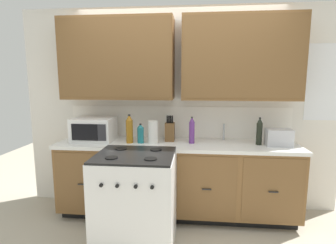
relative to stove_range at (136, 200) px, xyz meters
name	(u,v)px	position (x,y,z in m)	size (l,w,h in m)	color
ground_plane	(174,228)	(0.36, 0.33, -0.47)	(8.00, 8.00, 0.00)	#B2A893
wall_unit	(178,79)	(0.36, 0.83, 1.18)	(3.98, 0.40, 2.52)	white
counter_run	(177,178)	(0.36, 0.63, 0.00)	(2.81, 0.64, 0.91)	black
stove_range	(136,200)	(0.00, 0.00, 0.00)	(0.76, 0.68, 0.95)	white
microwave	(94,129)	(-0.64, 0.63, 0.58)	(0.48, 0.37, 0.28)	white
toaster	(279,137)	(1.50, 0.60, 0.53)	(0.28, 0.18, 0.19)	#B7B7BC
knife_block	(170,131)	(0.27, 0.72, 0.55)	(0.11, 0.14, 0.31)	brown
sink_faucet	(224,132)	(0.93, 0.84, 0.54)	(0.02, 0.02, 0.20)	#B2B5BA
paper_towel_roll	(153,132)	(0.09, 0.59, 0.57)	(0.12, 0.12, 0.26)	white
bottle_violet	(192,130)	(0.54, 0.62, 0.59)	(0.06, 0.06, 0.31)	#663384
bottle_teal	(141,134)	(-0.06, 0.58, 0.55)	(0.08, 0.08, 0.23)	#1E707A
bottle_amber	(129,129)	(-0.19, 0.57, 0.60)	(0.08, 0.08, 0.34)	#9E6619
bottle_dark	(259,132)	(1.30, 0.63, 0.59)	(0.07, 0.07, 0.31)	black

